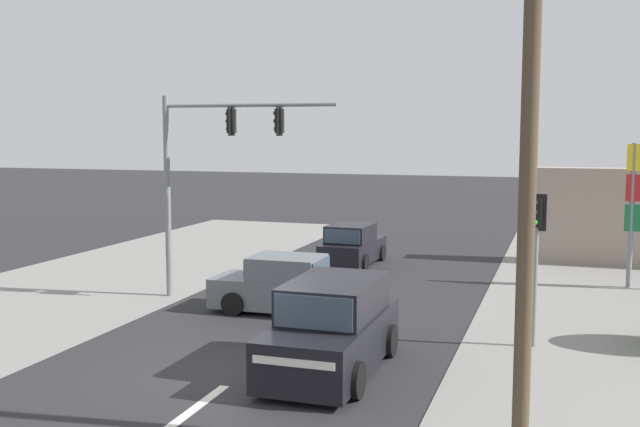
# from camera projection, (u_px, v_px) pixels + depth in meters

# --- Properties ---
(ground_plane) EXTENTS (140.00, 140.00, 0.00)m
(ground_plane) POSITION_uv_depth(u_px,v_px,m) (242.00, 374.00, 15.39)
(ground_plane) COLOR #28282B
(lane_dash_near) EXTENTS (0.20, 2.40, 0.01)m
(lane_dash_near) POSITION_uv_depth(u_px,v_px,m) (196.00, 407.00, 13.50)
(lane_dash_near) COLOR silver
(lane_dash_near) RESTS_ON ground
(lane_dash_mid) EXTENTS (0.20, 2.40, 0.01)m
(lane_dash_mid) POSITION_uv_depth(u_px,v_px,m) (292.00, 336.00, 18.22)
(lane_dash_mid) COLOR silver
(lane_dash_mid) RESTS_ON ground
(lane_dash_far) EXTENTS (0.20, 2.40, 0.01)m
(lane_dash_far) POSITION_uv_depth(u_px,v_px,m) (349.00, 294.00, 22.94)
(lane_dash_far) COLOR silver
(lane_dash_far) RESTS_ON ground
(kerb_left_verge) EXTENTS (8.00, 40.00, 0.02)m
(kerb_left_verge) POSITION_uv_depth(u_px,v_px,m) (31.00, 302.00, 21.80)
(kerb_left_verge) COLOR gray
(kerb_left_verge) RESTS_ON ground
(utility_pole_foreground_right) EXTENTS (3.78, 0.51, 10.36)m
(utility_pole_foreground_right) POSITION_uv_depth(u_px,v_px,m) (522.00, 91.00, 10.96)
(utility_pole_foreground_right) COLOR #4C3D2B
(utility_pole_foreground_right) RESTS_ON ground
(traffic_signal_mast) EXTENTS (5.29, 0.50, 6.00)m
(traffic_signal_mast) POSITION_uv_depth(u_px,v_px,m) (207.00, 159.00, 21.79)
(traffic_signal_mast) COLOR slate
(traffic_signal_mast) RESTS_ON ground
(pedestal_signal_right_kerb) EXTENTS (0.43, 0.31, 3.56)m
(pedestal_signal_right_kerb) POSITION_uv_depth(u_px,v_px,m) (536.00, 244.00, 16.98)
(pedestal_signal_right_kerb) COLOR slate
(pedestal_signal_right_kerb) RESTS_ON ground
(suv_receding_far) EXTENTS (2.07, 4.54, 1.90)m
(suv_receding_far) POSITION_uv_depth(u_px,v_px,m) (332.00, 329.00, 15.50)
(suv_receding_far) COLOR black
(suv_receding_far) RESTS_ON ground
(sedan_crossing_left) EXTENTS (4.25, 1.90, 1.56)m
(sedan_crossing_left) POSITION_uv_depth(u_px,v_px,m) (289.00, 287.00, 20.55)
(sedan_crossing_left) COLOR slate
(sedan_crossing_left) RESTS_ON ground
(hatchback_oncoming_mid) EXTENTS (1.90, 3.70, 1.53)m
(hatchback_oncoming_mid) POSITION_uv_depth(u_px,v_px,m) (352.00, 246.00, 27.92)
(hatchback_oncoming_mid) COLOR black
(hatchback_oncoming_mid) RESTS_ON ground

